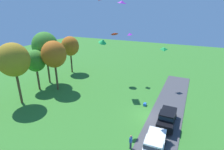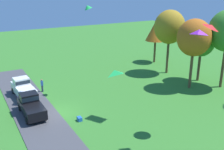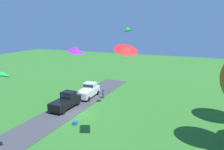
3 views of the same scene
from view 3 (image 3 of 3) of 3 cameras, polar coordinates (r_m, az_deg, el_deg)
ground_plane at (r=28.58m, az=-8.91°, el=-9.98°), size 120.00×120.00×0.00m
pavement_strip at (r=29.67m, az=-12.34°, el=-9.19°), size 36.00×4.40×0.06m
car_pickup_far_end at (r=34.40m, az=-6.12°, el=-3.97°), size 5.11×2.30×2.14m
car_pickup_near_entrance at (r=30.23m, az=-11.91°, el=-6.57°), size 5.01×2.07×2.14m
person_watching_sky at (r=33.64m, az=-2.33°, el=-4.71°), size 0.36×0.24×1.71m
cooler_box at (r=25.69m, az=-9.59°, el=-12.23°), size 0.56×0.40×0.40m
kite_diamond_near_flag at (r=12.80m, az=-9.41°, el=6.56°), size 1.28×1.24×0.55m
kite_delta_mid_center at (r=12.67m, az=3.66°, el=7.04°), size 1.98×1.98×0.80m
kite_diamond_high_left at (r=18.08m, az=-26.68°, el=0.31°), size 1.27×1.24×0.69m
kite_delta_topmost at (r=26.85m, az=4.08°, el=11.89°), size 1.31×1.35×0.75m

